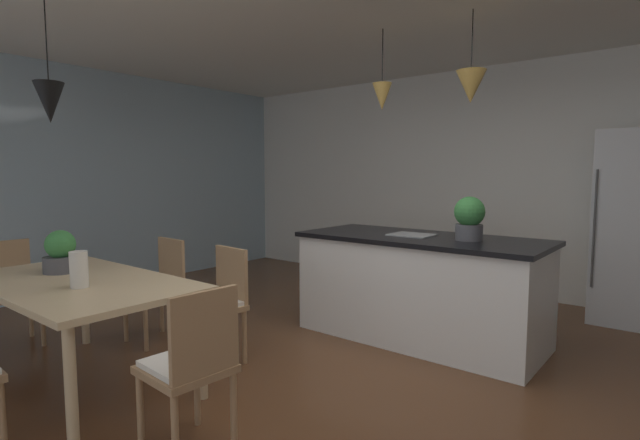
% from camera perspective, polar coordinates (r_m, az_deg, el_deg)
% --- Properties ---
extents(ground_plane, '(10.00, 8.40, 0.04)m').
position_cam_1_polar(ground_plane, '(3.43, 3.33, -19.52)').
color(ground_plane, brown).
extents(wall_back_kitchen, '(10.00, 0.12, 2.70)m').
position_cam_1_polar(wall_back_kitchen, '(6.07, 21.66, 4.35)').
color(wall_back_kitchen, white).
rests_on(wall_back_kitchen, ground_plane).
extents(window_wall_left_glazing, '(0.06, 8.40, 2.70)m').
position_cam_1_polar(window_wall_left_glazing, '(6.39, -27.81, 4.14)').
color(window_wall_left_glazing, '#9EB7C6').
rests_on(window_wall_left_glazing, ground_plane).
extents(dining_table, '(1.75, 0.97, 0.73)m').
position_cam_1_polar(dining_table, '(3.61, -26.97, -7.41)').
color(dining_table, '#D1B284').
rests_on(dining_table, ground_plane).
extents(chair_far_left, '(0.42, 0.42, 0.87)m').
position_cam_1_polar(chair_far_left, '(4.38, -18.69, -7.42)').
color(chair_far_left, '#A87F56').
rests_on(chair_far_left, ground_plane).
extents(chair_far_right, '(0.44, 0.44, 0.87)m').
position_cam_1_polar(chair_far_right, '(3.75, -12.10, -9.41)').
color(chair_far_right, '#A87F56').
rests_on(chair_far_right, ground_plane).
extents(chair_window_end, '(0.44, 0.44, 0.87)m').
position_cam_1_polar(chair_window_end, '(4.79, -32.99, -6.93)').
color(chair_window_end, '#A87F56').
rests_on(chair_window_end, ground_plane).
extents(chair_kitchen_end, '(0.43, 0.43, 0.87)m').
position_cam_1_polar(chair_kitchen_end, '(2.62, -15.10, -16.17)').
color(chair_kitchen_end, '#A87F56').
rests_on(chair_kitchen_end, ground_plane).
extents(kitchen_island, '(2.08, 0.92, 0.91)m').
position_cam_1_polar(kitchen_island, '(4.28, 11.80, -7.73)').
color(kitchen_island, white).
rests_on(kitchen_island, ground_plane).
extents(refrigerator, '(0.70, 0.67, 1.84)m').
position_cam_1_polar(refrigerator, '(5.44, 33.68, -0.80)').
color(refrigerator, silver).
rests_on(refrigerator, ground_plane).
extents(pendant_over_table, '(0.19, 0.19, 0.94)m').
position_cam_1_polar(pendant_over_table, '(3.60, -29.53, 12.12)').
color(pendant_over_table, black).
extents(pendant_over_island_main, '(0.17, 0.17, 0.70)m').
position_cam_1_polar(pendant_over_island_main, '(4.42, 7.41, 14.40)').
color(pendant_over_island_main, black).
extents(pendant_over_island_aux, '(0.23, 0.23, 0.71)m').
position_cam_1_polar(pendant_over_island_aux, '(4.06, 17.54, 14.92)').
color(pendant_over_island_aux, black).
extents(potted_plant_on_island, '(0.24, 0.24, 0.35)m').
position_cam_1_polar(potted_plant_on_island, '(4.01, 17.37, 0.25)').
color(potted_plant_on_island, '#4C4C51').
rests_on(potted_plant_on_island, kitchen_island).
extents(potted_plant_on_table, '(0.24, 0.24, 0.30)m').
position_cam_1_polar(potted_plant_on_table, '(3.90, -28.51, -3.47)').
color(potted_plant_on_table, '#4C4C51').
rests_on(potted_plant_on_table, dining_table).
extents(vase_on_dining_table, '(0.11, 0.11, 0.23)m').
position_cam_1_polar(vase_on_dining_table, '(3.33, -26.79, -5.29)').
color(vase_on_dining_table, silver).
rests_on(vase_on_dining_table, dining_table).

